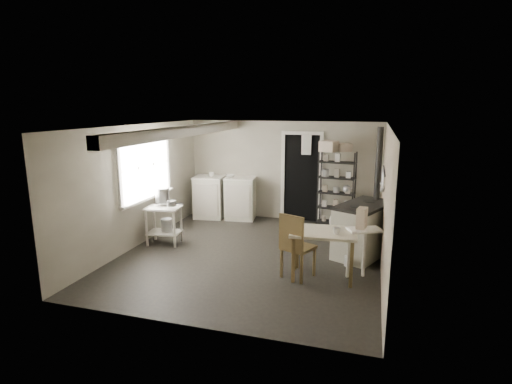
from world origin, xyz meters
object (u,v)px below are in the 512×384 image
(shelf_rack, at_px, (337,185))
(stove, at_px, (363,232))
(prep_table, at_px, (164,224))
(flour_sack, at_px, (338,221))
(stockpot, at_px, (162,195))
(base_cabinets, at_px, (225,199))
(chair, at_px, (298,247))
(work_table, at_px, (323,254))

(shelf_rack, distance_m, stove, 1.76)
(prep_table, distance_m, flour_sack, 3.62)
(shelf_rack, height_order, stove, shelf_rack)
(stove, bearing_deg, shelf_rack, 136.33)
(stockpot, xyz_separation_m, shelf_rack, (3.15, 1.93, 0.01))
(prep_table, relative_size, stove, 0.61)
(base_cabinets, distance_m, chair, 3.69)
(chair, bearing_deg, stove, 75.99)
(stockpot, height_order, chair, stockpot)
(shelf_rack, distance_m, chair, 2.87)
(prep_table, distance_m, base_cabinets, 2.14)
(stockpot, xyz_separation_m, base_cabinets, (0.53, 1.99, -0.48))
(stockpot, bearing_deg, flour_sack, 26.61)
(base_cabinets, distance_m, shelf_rack, 2.66)
(stockpot, relative_size, work_table, 0.30)
(work_table, xyz_separation_m, flour_sack, (0.02, 2.42, -0.14))
(stockpot, relative_size, base_cabinets, 0.20)
(base_cabinets, height_order, flour_sack, base_cabinets)
(prep_table, xyz_separation_m, work_table, (3.15, -0.70, -0.02))
(prep_table, height_order, stove, stove)
(prep_table, xyz_separation_m, shelf_rack, (3.08, 2.03, 0.55))
(stockpot, bearing_deg, work_table, -13.92)
(base_cabinets, bearing_deg, work_table, -53.69)
(stockpot, distance_m, stove, 3.83)
(chair, bearing_deg, work_table, 36.66)
(flour_sack, bearing_deg, chair, -98.94)
(stove, distance_m, flour_sack, 1.38)
(prep_table, xyz_separation_m, chair, (2.78, -0.79, 0.08))
(shelf_rack, height_order, chair, shelf_rack)
(chair, distance_m, flour_sack, 2.55)
(prep_table, relative_size, flour_sack, 1.64)
(stove, xyz_separation_m, flour_sack, (-0.54, 1.26, -0.20))
(prep_table, height_order, work_table, prep_table)
(base_cabinets, bearing_deg, shelf_rack, -8.88)
(stove, relative_size, chair, 1.15)
(work_table, height_order, flour_sack, work_table)
(stove, xyz_separation_m, work_table, (-0.57, -1.16, -0.06))
(work_table, bearing_deg, stove, 64.06)
(stockpot, bearing_deg, stove, 5.53)
(prep_table, relative_size, shelf_rack, 0.44)
(shelf_rack, bearing_deg, flour_sack, -67.17)
(shelf_rack, xyz_separation_m, chair, (-0.30, -2.82, -0.47))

